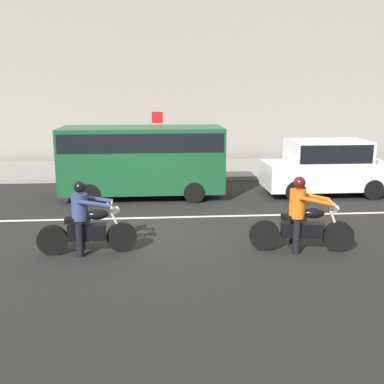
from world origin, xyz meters
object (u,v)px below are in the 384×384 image
(motorcycle_with_rider_orange_stripe, at_px, (302,221))
(motorcycle_with_rider_denim_blue, at_px, (86,224))
(pedestrian_bystander, at_px, (95,144))
(parked_hatchback_white, at_px, (326,167))
(parked_van_forest_green, at_px, (142,157))
(street_sign_post, at_px, (158,135))

(motorcycle_with_rider_orange_stripe, xyz_separation_m, motorcycle_with_rider_denim_blue, (-4.56, 0.22, -0.01))
(motorcycle_with_rider_orange_stripe, bearing_deg, pedestrian_bystander, 118.21)
(motorcycle_with_rider_orange_stripe, relative_size, motorcycle_with_rider_denim_blue, 1.07)
(motorcycle_with_rider_denim_blue, bearing_deg, parked_hatchback_white, 34.82)
(motorcycle_with_rider_orange_stripe, distance_m, motorcycle_with_rider_denim_blue, 4.56)
(parked_hatchback_white, xyz_separation_m, pedestrian_bystander, (-8.12, 5.47, 0.18))
(motorcycle_with_rider_denim_blue, xyz_separation_m, parked_van_forest_green, (1.06, 5.03, 0.66))
(parked_van_forest_green, distance_m, pedestrian_bystander, 5.75)
(pedestrian_bystander, bearing_deg, street_sign_post, -28.77)
(parked_hatchback_white, bearing_deg, pedestrian_bystander, 146.04)
(street_sign_post, height_order, pedestrian_bystander, street_sign_post)
(motorcycle_with_rider_orange_stripe, bearing_deg, parked_van_forest_green, 123.71)
(parked_van_forest_green, distance_m, parked_hatchback_white, 5.96)
(motorcycle_with_rider_orange_stripe, relative_size, pedestrian_bystander, 1.33)
(motorcycle_with_rider_denim_blue, bearing_deg, motorcycle_with_rider_orange_stripe, -2.71)
(parked_van_forest_green, relative_size, street_sign_post, 2.10)
(motorcycle_with_rider_denim_blue, height_order, parked_hatchback_white, parked_hatchback_white)
(pedestrian_bystander, bearing_deg, parked_van_forest_green, -67.82)
(parked_van_forest_green, height_order, street_sign_post, street_sign_post)
(motorcycle_with_rider_denim_blue, distance_m, parked_hatchback_white, 8.55)
(motorcycle_with_rider_denim_blue, relative_size, street_sign_post, 0.86)
(motorcycle_with_rider_orange_stripe, bearing_deg, street_sign_post, 108.22)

